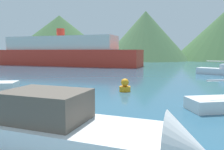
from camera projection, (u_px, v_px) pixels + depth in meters
name	position (u px, v px, depth m)	size (l,w,h in m)	color
motorboat_near	(80.00, 134.00, 6.44)	(7.68, 2.99, 2.42)	white
ferry_distant	(61.00, 53.00, 45.23)	(33.72, 9.46, 7.50)	red
buoy_marker	(125.00, 86.00, 16.13)	(0.83, 0.83, 0.96)	orange
hill_west	(60.00, 37.00, 85.37)	(42.48, 42.48, 16.65)	#3D6038
hill_central	(145.00, 36.00, 69.45)	(27.61, 27.61, 15.49)	#476B42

